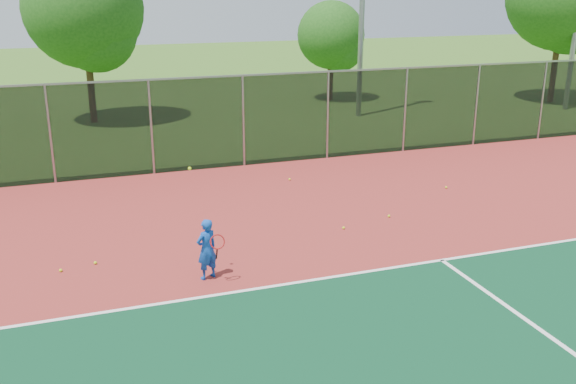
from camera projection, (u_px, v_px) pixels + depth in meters
The scene contains 12 objects.
ground at pixel (435, 347), 10.76m from camera, with size 120.00×120.00×0.00m, color #35621C.
court_apron at pixel (381, 294), 12.56m from camera, with size 30.00×20.00×0.02m, color maroon.
fence_back at pixel (243, 120), 21.07m from camera, with size 30.00×0.06×3.03m.
tennis_player at pixel (207, 249), 13.04m from camera, with size 0.59×0.65×2.38m.
practice_ball_0 at pixel (95, 263), 13.88m from camera, with size 0.07×0.07×0.07m, color #D1ED1B.
practice_ball_1 at pixel (290, 179), 19.86m from camera, with size 0.07×0.07×0.07m, color #D1ED1B.
practice_ball_2 at pixel (61, 270), 13.51m from camera, with size 0.07×0.07×0.07m, color #D1ED1B.
practice_ball_3 at pixel (446, 187), 19.06m from camera, with size 0.07×0.07×0.07m, color #D1ED1B.
practice_ball_5 at pixel (344, 228), 15.88m from camera, with size 0.07×0.07×0.07m, color #D1ED1B.
practice_ball_6 at pixel (389, 216), 16.69m from camera, with size 0.07×0.07×0.07m, color #D1ED1B.
tree_back_left at pixel (87, 14), 26.96m from camera, with size 5.03×5.03×7.38m.
tree_back_mid at pixel (333, 38), 32.92m from camera, with size 3.46×3.46×5.09m.
Camera 1 is at (-5.45, -8.10, 5.78)m, focal length 40.00 mm.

